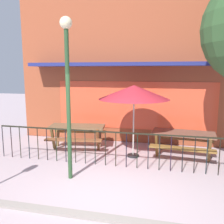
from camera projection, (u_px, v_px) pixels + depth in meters
ground at (106, 195)px, 5.15m from camera, size 40.00×40.00×0.00m
pub_storefront at (136, 61)px, 8.74m from camera, size 8.65×1.25×5.88m
patio_fence_front at (121, 143)px, 6.59m from camera, size 7.29×0.04×0.97m
picnic_table_left at (77, 130)px, 8.21m from camera, size 1.98×1.61×0.79m
picnic_table_right at (183, 138)px, 7.32m from camera, size 1.92×1.52×0.79m
patio_umbrella at (134, 92)px, 7.18m from camera, size 2.08×2.08×2.16m
street_lamp at (67, 76)px, 5.58m from camera, size 0.28×0.28×3.75m
curb_edge at (95, 218)px, 4.36m from camera, size 12.11×0.20×0.11m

